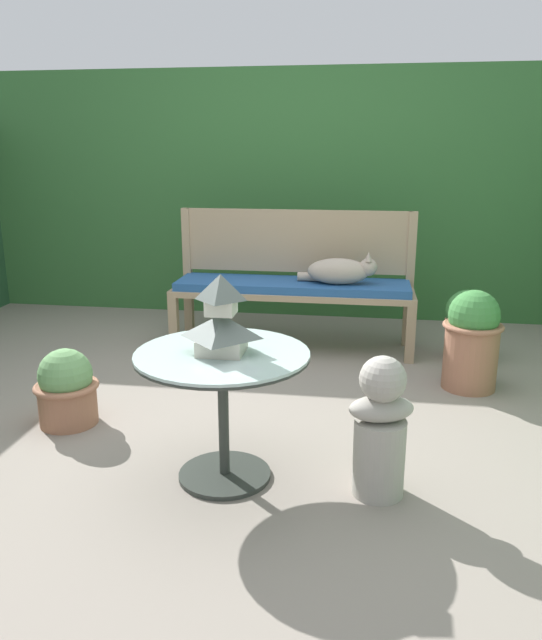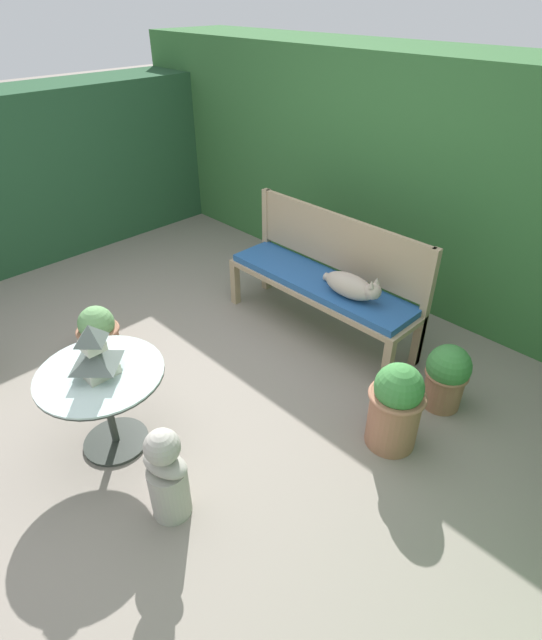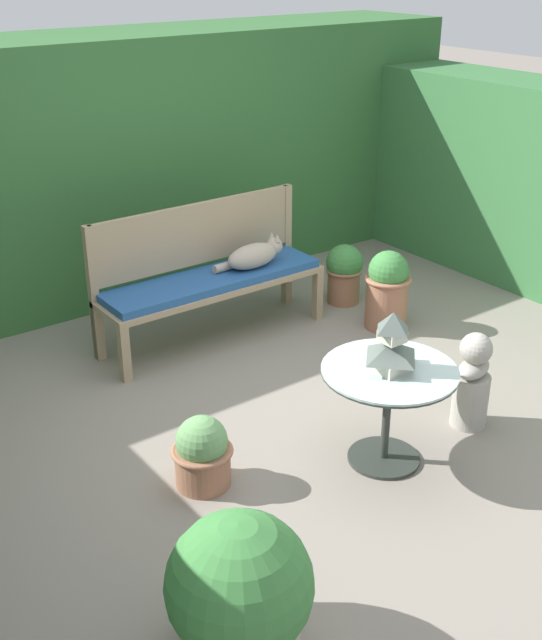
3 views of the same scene
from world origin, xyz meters
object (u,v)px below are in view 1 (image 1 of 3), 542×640
Objects in this scene: potted_plant_bench_left at (67,389)px; garden_bench at (292,291)px; pagoda_birdhouse at (221,320)px; potted_plant_path_edge at (472,339)px; cat at (341,271)px; garden_bust at (380,429)px; patio_table at (223,380)px; potted_plant_table_far at (467,323)px.

garden_bench is at bearing 55.26° from potted_plant_bench_left.
pagoda_birdhouse is 1.73m from potted_plant_path_edge.
garden_bust is at bearing -84.00° from cat.
potted_plant_table_far is (1.22, 1.73, -0.19)m from patio_table.
cat is (0.32, -0.04, 0.16)m from garden_bench.
pagoda_birdhouse reaches higher than garden_bench.
garden_bust is 1.48× the size of potted_plant_bench_left.
garden_bench is 2.30× the size of patio_table.
pagoda_birdhouse is at bearing -134.10° from potted_plant_path_edge.
potted_plant_bench_left is 0.84× the size of potted_plant_table_far.
potted_plant_bench_left is (-1.54, 0.43, -0.09)m from garden_bust.
cat is at bearing 144.89° from potted_plant_path_edge.
potted_plant_table_far is at bearing 32.13° from potted_plant_bench_left.
cat is 1.80m from pagoda_birdhouse.
pagoda_birdhouse is (0.00, -0.00, 0.25)m from patio_table.
potted_plant_bench_left is at bearing -158.65° from potted_plant_path_edge.
potted_plant_table_far is (1.22, 1.73, -0.45)m from pagoda_birdhouse.
potted_plant_table_far is (0.83, -0.03, -0.32)m from cat.
cat is at bearing 46.44° from potted_plant_bench_left.
potted_plant_bench_left is 0.68× the size of potted_plant_path_edge.
cat is 1.35× the size of potted_plant_bench_left.
potted_plant_path_edge is at bearing -95.35° from potted_plant_table_far.
garden_bench is 4.17× the size of potted_plant_bench_left.
potted_plant_bench_left is at bearing 156.01° from patio_table.
garden_bust is at bearing -2.82° from patio_table.
garden_bench is 3.52× the size of potted_plant_table_far.
patio_table is at bearing -104.45° from cat.
potted_plant_table_far is at bearing -3.71° from cat.
patio_table is 1.53× the size of potted_plant_table_far.
potted_plant_table_far reaches higher than potted_plant_bench_left.
pagoda_birdhouse is at bearing -23.99° from potted_plant_bench_left.
cat is 0.91× the size of garden_bust.
patio_table is 0.66m from garden_bust.
pagoda_birdhouse is at bearing -92.21° from garden_bench.
garden_bust is (0.57, -1.83, -0.13)m from garden_bench.
patio_table is 1.69m from potted_plant_path_edge.
potted_plant_bench_left is 2.50m from potted_plant_table_far.
garden_bust is (0.64, -0.03, -0.16)m from patio_table.
garden_bust is (0.64, -0.03, -0.41)m from pagoda_birdhouse.
cat reaches higher than potted_plant_path_edge.
pagoda_birdhouse is at bearing -104.45° from cat.
patio_table reaches higher than garden_bench.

